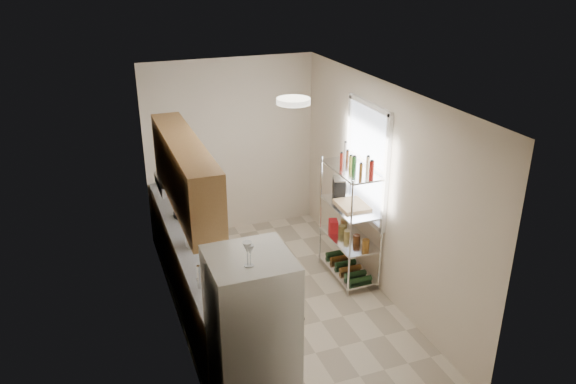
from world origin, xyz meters
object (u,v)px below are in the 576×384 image
cutting_board (352,205)px  espresso_machine (339,187)px  frying_pan_large (185,214)px  rice_cooker (197,236)px  refrigerator (252,341)px

cutting_board → espresso_machine: (-0.03, 0.33, 0.11)m
frying_pan_large → cutting_board: 2.09m
rice_cooker → espresso_machine: size_ratio=0.99×
refrigerator → rice_cooker: refrigerator is taller
frying_pan_large → cutting_board: bearing=-7.3°
espresso_machine → cutting_board: bearing=-66.8°
cutting_board → refrigerator: bearing=-135.3°
refrigerator → espresso_machine: size_ratio=6.53×
refrigerator → cutting_board: (1.89, 1.87, 0.19)m
refrigerator → cutting_board: 2.67m
rice_cooker → frying_pan_large: rice_cooker is taller
rice_cooker → cutting_board: bearing=3.1°
rice_cooker → frying_pan_large: 0.80m
rice_cooker → cutting_board: 1.99m
cutting_board → espresso_machine: 0.35m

